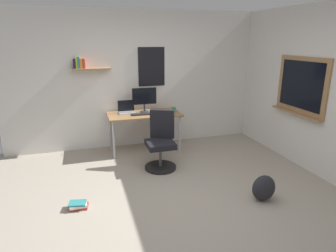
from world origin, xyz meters
name	(u,v)px	position (x,y,z in m)	size (l,w,h in m)	color
ground_plane	(175,204)	(0.00, 0.00, 0.00)	(5.20, 5.20, 0.00)	#9E9384
wall_back	(136,80)	(0.00, 2.45, 1.30)	(5.00, 0.30, 2.60)	silver
desk	(144,117)	(0.05, 2.03, 0.65)	(1.35, 0.67, 0.73)	#997047
office_chair	(161,144)	(0.14, 1.18, 0.41)	(0.54, 0.56, 0.95)	black
laptop	(127,110)	(-0.26, 2.19, 0.78)	(0.31, 0.21, 0.23)	#ADAFB5
monitor_primary	(144,98)	(0.08, 2.14, 1.00)	(0.46, 0.17, 0.46)	#38383D
keyboard	(142,114)	(-0.02, 1.95, 0.74)	(0.37, 0.13, 0.02)	black
computer_mouse	(156,113)	(0.26, 1.95, 0.74)	(0.10, 0.06, 0.03)	#262628
coffee_mug	(174,109)	(0.62, 2.00, 0.77)	(0.08, 0.08, 0.09)	#338C4C
backpack	(264,188)	(1.15, -0.23, 0.18)	(0.32, 0.22, 0.35)	#232328
book_stack_on_floor	(79,205)	(-1.20, 0.26, 0.04)	(0.25, 0.20, 0.09)	#C63833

